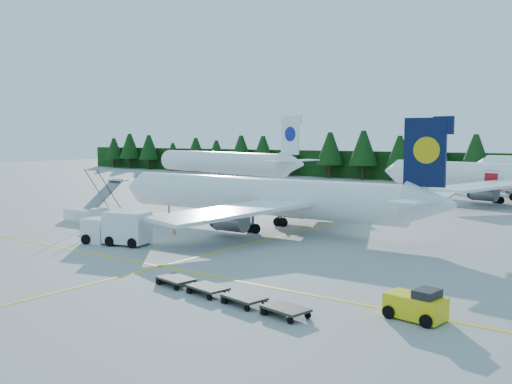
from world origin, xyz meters
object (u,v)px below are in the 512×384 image
Objects in this scene: airliner_navy at (251,196)px; airliner_red at (493,177)px; service_truck at (116,228)px; airstairs at (90,212)px; baggage_tug at (417,305)px.

airliner_navy is 0.95× the size of airliner_red.
service_truck is (-17.25, -53.71, -2.01)m from airliner_red.
service_truck is at bearing -95.39° from airliner_red.
airstairs is 43.05m from baggage_tug.
airstairs is (-17.37, -6.25, -2.27)m from airliner_navy.
service_truck is (13.38, -7.50, 0.46)m from airstairs.
airliner_navy is 18.60m from airstairs.
airliner_red reaches higher than service_truck.
baggage_tug is (23.98, -18.26, -2.45)m from airliner_navy.
airliner_navy is 12.00× the size of baggage_tug.
airliner_red is 59.25m from baggage_tug.
airliner_navy is 42.10m from airliner_red.
airliner_navy is at bearing 59.09° from service_truck.
airliner_red is at bearing 70.03° from airliner_navy.
service_truck is (-3.98, -13.75, -1.80)m from airliner_navy.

